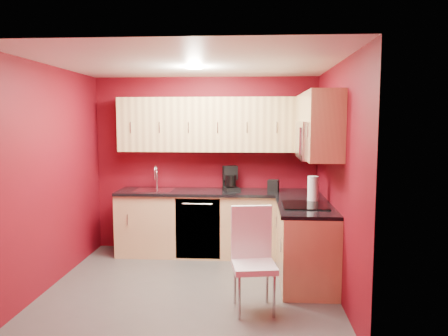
# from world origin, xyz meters

# --- Properties ---
(floor) EXTENTS (3.20, 3.20, 0.00)m
(floor) POSITION_xyz_m (0.00, 0.00, 0.00)
(floor) COLOR #494644
(floor) RESTS_ON ground
(ceiling) EXTENTS (3.20, 3.20, 0.00)m
(ceiling) POSITION_xyz_m (0.00, 0.00, 2.50)
(ceiling) COLOR white
(ceiling) RESTS_ON wall_back
(wall_back) EXTENTS (3.20, 0.00, 3.20)m
(wall_back) POSITION_xyz_m (0.00, 1.50, 1.25)
(wall_back) COLOR maroon
(wall_back) RESTS_ON floor
(wall_front) EXTENTS (3.20, 0.00, 3.20)m
(wall_front) POSITION_xyz_m (0.00, -1.50, 1.25)
(wall_front) COLOR maroon
(wall_front) RESTS_ON floor
(wall_left) EXTENTS (0.00, 3.00, 3.00)m
(wall_left) POSITION_xyz_m (-1.60, 0.00, 1.25)
(wall_left) COLOR maroon
(wall_left) RESTS_ON floor
(wall_right) EXTENTS (0.00, 3.00, 3.00)m
(wall_right) POSITION_xyz_m (1.60, 0.00, 1.25)
(wall_right) COLOR maroon
(wall_right) RESTS_ON floor
(base_cabinets_back) EXTENTS (2.80, 0.60, 0.87)m
(base_cabinets_back) POSITION_xyz_m (0.20, 1.20, 0.43)
(base_cabinets_back) COLOR #E1C380
(base_cabinets_back) RESTS_ON floor
(base_cabinets_right) EXTENTS (0.60, 1.30, 0.87)m
(base_cabinets_right) POSITION_xyz_m (1.30, 0.25, 0.43)
(base_cabinets_right) COLOR #E1C380
(base_cabinets_right) RESTS_ON floor
(countertop_back) EXTENTS (2.80, 0.63, 0.04)m
(countertop_back) POSITION_xyz_m (0.20, 1.19, 0.89)
(countertop_back) COLOR black
(countertop_back) RESTS_ON base_cabinets_back
(countertop_right) EXTENTS (0.63, 1.27, 0.04)m
(countertop_right) POSITION_xyz_m (1.29, 0.23, 0.89)
(countertop_right) COLOR black
(countertop_right) RESTS_ON base_cabinets_right
(upper_cabinets_back) EXTENTS (2.80, 0.35, 0.75)m
(upper_cabinets_back) POSITION_xyz_m (0.20, 1.32, 1.83)
(upper_cabinets_back) COLOR #EBD085
(upper_cabinets_back) RESTS_ON wall_back
(upper_cabinets_right) EXTENTS (0.35, 1.55, 0.75)m
(upper_cabinets_right) POSITION_xyz_m (1.42, 0.44, 1.89)
(upper_cabinets_right) COLOR #EBD085
(upper_cabinets_right) RESTS_ON wall_right
(microwave) EXTENTS (0.42, 0.76, 0.42)m
(microwave) POSITION_xyz_m (1.39, 0.20, 1.66)
(microwave) COLOR silver
(microwave) RESTS_ON upper_cabinets_right
(cooktop) EXTENTS (0.50, 0.55, 0.01)m
(cooktop) POSITION_xyz_m (1.28, 0.20, 0.92)
(cooktop) COLOR black
(cooktop) RESTS_ON countertop_right
(sink) EXTENTS (0.52, 0.42, 0.35)m
(sink) POSITION_xyz_m (-0.70, 1.20, 0.94)
(sink) COLOR silver
(sink) RESTS_ON countertop_back
(dishwasher_front) EXTENTS (0.60, 0.02, 0.82)m
(dishwasher_front) POSITION_xyz_m (-0.05, 0.91, 0.43)
(dishwasher_front) COLOR black
(dishwasher_front) RESTS_ON base_cabinets_back
(downlight) EXTENTS (0.20, 0.20, 0.01)m
(downlight) POSITION_xyz_m (0.00, 0.30, 2.48)
(downlight) COLOR white
(downlight) RESTS_ON ceiling
(coffee_maker) EXTENTS (0.28, 0.32, 0.33)m
(coffee_maker) POSITION_xyz_m (0.38, 1.30, 1.08)
(coffee_maker) COLOR black
(coffee_maker) RESTS_ON countertop_back
(napkin_holder) EXTENTS (0.17, 0.17, 0.16)m
(napkin_holder) POSITION_xyz_m (0.96, 1.20, 0.99)
(napkin_holder) COLOR black
(napkin_holder) RESTS_ON countertop_back
(paper_towel) EXTENTS (0.20, 0.20, 0.31)m
(paper_towel) POSITION_xyz_m (1.41, 0.45, 1.06)
(paper_towel) COLOR white
(paper_towel) RESTS_ON countertop_right
(dining_chair) EXTENTS (0.48, 0.49, 1.02)m
(dining_chair) POSITION_xyz_m (0.70, -0.61, 0.51)
(dining_chair) COLOR white
(dining_chair) RESTS_ON floor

